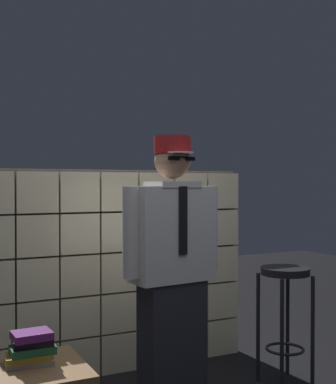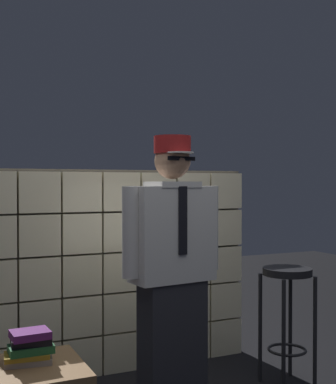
% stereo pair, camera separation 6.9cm
% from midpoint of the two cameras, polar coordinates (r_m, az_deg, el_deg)
% --- Properties ---
extents(glass_block_wall, '(2.13, 0.10, 1.53)m').
position_cam_midpoint_polar(glass_block_wall, '(3.94, -6.07, -8.71)').
color(glass_block_wall, beige).
rests_on(glass_block_wall, ground).
extents(standing_person, '(0.68, 0.31, 1.69)m').
position_cam_midpoint_polar(standing_person, '(3.18, -0.15, -8.51)').
color(standing_person, '#28282D').
rests_on(standing_person, ground).
extents(bar_stool, '(0.34, 0.34, 0.82)m').
position_cam_midpoint_polar(bar_stool, '(3.78, 12.22, -11.27)').
color(bar_stool, black).
rests_on(bar_stool, ground).
extents(side_table, '(0.52, 0.52, 0.50)m').
position_cam_midpoint_polar(side_table, '(2.80, -15.44, -19.36)').
color(side_table, brown).
rests_on(side_table, ground).
extents(book_stack, '(0.25, 0.19, 0.17)m').
position_cam_midpoint_polar(book_stack, '(2.79, -15.53, -16.22)').
color(book_stack, gray).
rests_on(book_stack, side_table).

